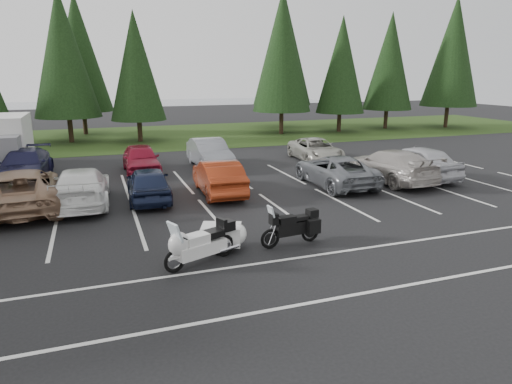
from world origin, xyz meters
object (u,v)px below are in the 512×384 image
object	(u,v)px
car_near_5	(218,177)
cargo_trailer	(221,237)
box_truck	(2,145)
adventure_motorcycle	(291,224)
car_near_8	(416,162)
car_near_6	(335,170)
car_near_2	(22,190)
car_near_4	(149,184)
car_near_7	(390,165)
car_near_3	(81,187)
car_far_2	(141,159)
touring_motorcycle	(200,240)
car_far_1	(25,166)
car_far_3	(210,153)
car_far_4	(316,150)

from	to	relation	value
car_near_5	cargo_trailer	world-z (taller)	car_near_5
box_truck	adventure_motorcycle	distance (m)	18.04
car_near_8	car_near_6	bearing A→B (deg)	-3.19
car_near_2	car_near_4	bearing A→B (deg)	172.18
car_near_2	car_near_8	distance (m)	17.83
car_near_6	adventure_motorcycle	bearing A→B (deg)	52.30
car_near_7	cargo_trailer	bearing A→B (deg)	27.21
car_near_2	box_truck	bearing A→B (deg)	-82.06
car_near_4	car_near_3	bearing A→B (deg)	-1.32
car_far_2	touring_motorcycle	bearing A→B (deg)	-88.63
box_truck	car_near_7	xyz separation A→B (m)	(18.00, -8.75, -0.67)
box_truck	cargo_trailer	size ratio (longest dim) A/B	3.34
car_near_5	car_far_1	world-z (taller)	car_far_1
car_near_4	car_far_3	xyz separation A→B (m)	(4.03, 5.84, 0.08)
car_near_3	car_far_2	xyz separation A→B (m)	(2.88, 5.45, -0.00)
car_near_3	car_near_4	distance (m)	2.61
car_far_1	cargo_trailer	xyz separation A→B (m)	(6.61, -11.93, -0.36)
box_truck	car_far_1	distance (m)	3.09
car_far_3	adventure_motorcycle	xyz separation A→B (m)	(-0.59, -12.46, -0.11)
car_far_3	touring_motorcycle	size ratio (longest dim) A/B	1.89
car_far_4	car_near_3	bearing A→B (deg)	-152.99
car_near_8	box_truck	bearing A→B (deg)	-26.86
car_near_2	touring_motorcycle	distance (m)	9.05
car_near_5	car_near_7	distance (m)	8.46
car_near_3	car_far_4	xyz separation A→B (m)	(13.10, 5.43, -0.08)
car_near_3	car_near_8	size ratio (longest dim) A/B	1.06
car_near_4	car_far_4	distance (m)	11.91
car_near_3	car_far_2	distance (m)	6.16
car_near_4	cargo_trailer	xyz separation A→B (m)	(1.36, -6.27, -0.32)
car_near_8	car_far_3	world-z (taller)	car_near_8
box_truck	car_far_3	xyz separation A→B (m)	(10.61, -2.52, -0.66)
car_near_8	car_far_4	world-z (taller)	car_near_8
car_near_4	car_near_6	xyz separation A→B (m)	(8.51, -0.25, 0.00)
touring_motorcycle	adventure_motorcycle	bearing A→B (deg)	-11.71
box_truck	car_near_2	world-z (taller)	box_truck
car_near_3	car_far_1	distance (m)	6.07
adventure_motorcycle	box_truck	bearing A→B (deg)	117.96
box_truck	car_near_3	size ratio (longest dim) A/B	1.09
car_near_5	touring_motorcycle	size ratio (longest dim) A/B	1.79
car_near_6	car_far_4	world-z (taller)	car_near_6
car_near_2	car_near_6	bearing A→B (deg)	172.96
car_near_4	car_near_7	size ratio (longest dim) A/B	0.78
car_near_7	car_far_1	distance (m)	17.75
car_near_8	car_near_5	bearing A→B (deg)	-5.08
car_near_3	car_far_1	size ratio (longest dim) A/B	0.99
car_near_4	car_far_1	world-z (taller)	car_far_1
car_far_2	adventure_motorcycle	world-z (taller)	car_far_2
car_far_2	cargo_trailer	bearing A→B (deg)	-84.59
car_near_3	car_near_8	xyz separation A→B (m)	(15.71, -0.44, 0.08)
car_near_3	car_near_7	xyz separation A→B (m)	(14.03, -0.59, 0.03)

